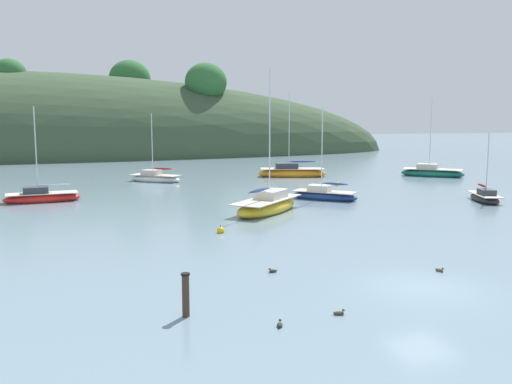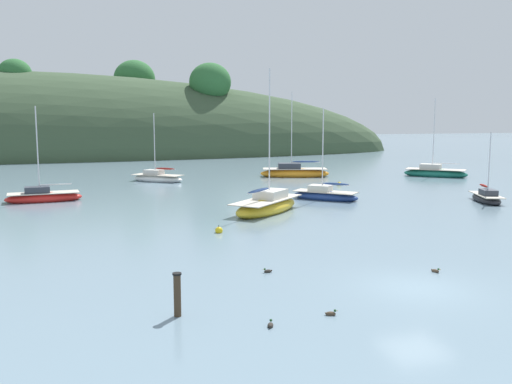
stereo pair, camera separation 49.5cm
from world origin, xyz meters
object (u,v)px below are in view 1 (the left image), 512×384
(sailboat_blue_center, at_px, (42,197))
(mooring_buoy_inner, at_px, (221,231))
(sailboat_black_sloop, at_px, (485,197))
(sailboat_yellow_far, at_px, (267,205))
(sailboat_red_portside, at_px, (432,173))
(duck_trailing, at_px, (440,270))
(sailboat_white_near, at_px, (292,173))
(duck_lone_right, at_px, (280,325))
(duck_straggler, at_px, (273,271))
(duck_lead, at_px, (339,313))
(sailboat_grey_yawl, at_px, (155,178))
(mooring_buoy_outer, at_px, (337,184))
(sailboat_orange_cutter, at_px, (324,195))
(jetty_piling, at_px, (186,294))

(sailboat_blue_center, height_order, mooring_buoy_inner, sailboat_blue_center)
(sailboat_blue_center, xyz_separation_m, sailboat_black_sloop, (33.18, -10.95, -0.04))
(sailboat_yellow_far, relative_size, mooring_buoy_inner, 18.82)
(sailboat_red_portside, bearing_deg, duck_trailing, -125.85)
(sailboat_blue_center, xyz_separation_m, sailboat_white_near, (25.96, 11.53, 0.10))
(mooring_buoy_inner, bearing_deg, duck_lone_right, -97.71)
(duck_lone_right, bearing_deg, duck_straggler, 71.67)
(sailboat_blue_center, relative_size, sailboat_black_sloop, 1.36)
(sailboat_black_sloop, xyz_separation_m, duck_straggler, (-22.94, -13.67, -0.26))
(sailboat_white_near, relative_size, duck_lead, 23.25)
(sailboat_blue_center, distance_m, duck_lone_right, 31.54)
(mooring_buoy_inner, bearing_deg, sailboat_white_near, 60.34)
(sailboat_grey_yawl, relative_size, duck_lone_right, 17.79)
(duck_straggler, bearing_deg, mooring_buoy_inner, 89.81)
(sailboat_black_sloop, bearing_deg, mooring_buoy_outer, 114.47)
(duck_trailing, xyz_separation_m, duck_straggler, (-6.77, 2.14, 0.00))
(sailboat_red_portside, distance_m, mooring_buoy_inner, 38.48)
(sailboat_yellow_far, xyz_separation_m, duck_lead, (-4.67, -19.95, -0.40))
(sailboat_yellow_far, height_order, duck_lone_right, sailboat_yellow_far)
(sailboat_white_near, xyz_separation_m, duck_trailing, (-8.95, -38.29, -0.41))
(sailboat_orange_cutter, bearing_deg, mooring_buoy_inner, -138.28)
(duck_trailing, distance_m, duck_lead, 7.26)
(sailboat_blue_center, height_order, sailboat_white_near, sailboat_white_near)
(sailboat_red_portside, height_order, duck_trailing, sailboat_red_portside)
(sailboat_red_portside, distance_m, duck_trailing, 41.39)
(jetty_piling, bearing_deg, sailboat_black_sloop, 32.75)
(sailboat_black_sloop, relative_size, duck_lead, 13.40)
(sailboat_orange_cutter, bearing_deg, sailboat_yellow_far, -146.53)
(sailboat_grey_yawl, bearing_deg, sailboat_red_portside, -8.60)
(sailboat_blue_center, distance_m, mooring_buoy_inner, 19.03)
(sailboat_grey_yawl, relative_size, sailboat_yellow_far, 0.72)
(sailboat_black_sloop, bearing_deg, sailboat_grey_yawl, 135.35)
(duck_lone_right, bearing_deg, sailboat_black_sloop, 38.06)
(duck_trailing, distance_m, duck_straggler, 7.10)
(mooring_buoy_outer, bearing_deg, sailboat_orange_cutter, -123.05)
(duck_trailing, bearing_deg, duck_lead, -152.83)
(sailboat_blue_center, relative_size, sailboat_grey_yawl, 1.05)
(sailboat_red_portside, height_order, duck_lone_right, sailboat_red_portside)
(sailboat_grey_yawl, bearing_deg, duck_straggler, -90.44)
(sailboat_grey_yawl, height_order, jetty_piling, sailboat_grey_yawl)
(sailboat_orange_cutter, relative_size, duck_lead, 17.96)
(sailboat_blue_center, relative_size, duck_lead, 18.21)
(sailboat_yellow_far, distance_m, duck_lead, 20.50)
(duck_lone_right, height_order, duck_lead, same)
(mooring_buoy_inner, distance_m, jetty_piling, 13.40)
(sailboat_blue_center, height_order, sailboat_yellow_far, sailboat_yellow_far)
(duck_straggler, bearing_deg, jetty_piling, -138.51)
(sailboat_white_near, relative_size, mooring_buoy_inner, 18.10)
(sailboat_grey_yawl, relative_size, mooring_buoy_inner, 13.50)
(sailboat_blue_center, xyz_separation_m, duck_lead, (10.55, -30.08, -0.31))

